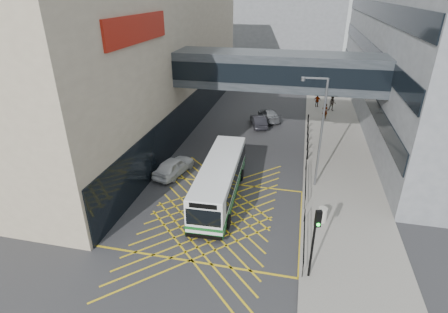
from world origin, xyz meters
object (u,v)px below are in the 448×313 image
Objects in this scene: street_lamp at (319,127)px; litter_bin at (322,215)px; pedestrian_a at (325,111)px; car_silver at (269,115)px; car_white at (174,166)px; pedestrian_b at (332,104)px; bus at (220,179)px; pedestrian_c at (317,101)px; car_dark at (258,121)px; traffic_light at (315,235)px.

litter_bin is (0.60, -4.75, -4.24)m from street_lamp.
litter_bin is at bearing 76.83° from pedestrian_a.
street_lamp reaches higher than car_silver.
street_lamp is (11.19, 0.47, 4.17)m from car_white.
street_lamp reaches higher than pedestrian_b.
street_lamp is (4.93, -14.55, 4.23)m from car_silver.
car_white is at bearing 147.26° from bus.
pedestrian_a is 1.13× the size of pedestrian_c.
car_dark is 10.59m from pedestrian_c.
pedestrian_a reaches higher than car_dark.
pedestrian_a is at bearing 113.19° from pedestrian_c.
street_lamp is 20.98m from pedestrian_c.
pedestrian_a is (6.33, 1.53, 0.39)m from car_silver.
car_dark is at bearing 84.94° from bus.
car_silver is (0.92, 2.33, 0.03)m from car_dark.
car_white reaches higher than car_dark.
bus reaches higher than pedestrian_c.
pedestrian_a is 3.39m from pedestrian_b.
pedestrian_c reaches higher than car_silver.
litter_bin is (7.21, -1.58, -0.88)m from bus.
pedestrian_b is (2.57, 29.31, -1.88)m from traffic_light.
car_silver is at bearing 83.62° from traffic_light.
bus is at bearing 163.33° from car_white.
pedestrian_c is (7.23, 23.76, -0.58)m from bus.
street_lamp is at bearing -95.49° from pedestrian_b.
pedestrian_c reaches higher than car_white.
car_silver is at bearing 60.91° from pedestrian_c.
car_white is at bearing 50.01° from car_dark.
traffic_light is 2.36× the size of pedestrian_b.
pedestrian_b reaches higher than pedestrian_a.
litter_bin is (0.77, 5.25, -2.28)m from traffic_light.
car_dark is at bearing -98.99° from car_white.
car_white is at bearing 160.06° from litter_bin.
car_white is 11.95m from street_lamp.
pedestrian_a is at bearing 65.17° from bus.
bus reaches higher than litter_bin.
traffic_light reaches higher than car_dark.
bus is 5.72× the size of pedestrian_a.
street_lamp is (6.61, 3.17, 3.37)m from bus.
car_silver is 0.52× the size of street_lamp.
traffic_light is at bearing 75.57° from pedestrian_a.
litter_bin is at bearing 84.39° from car_silver.
car_white is at bearing 74.19° from pedestrian_c.
pedestrian_b reaches higher than car_white.
pedestrian_b is at bearing -168.60° from car_silver.
car_silver is 8.75m from pedestrian_b.
traffic_light is at bearing 152.98° from car_white.
traffic_light is (11.02, -9.53, 2.21)m from car_white.
pedestrian_a is (12.59, 16.55, 0.32)m from car_white.
litter_bin is (6.45, -16.96, 0.01)m from car_dark.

